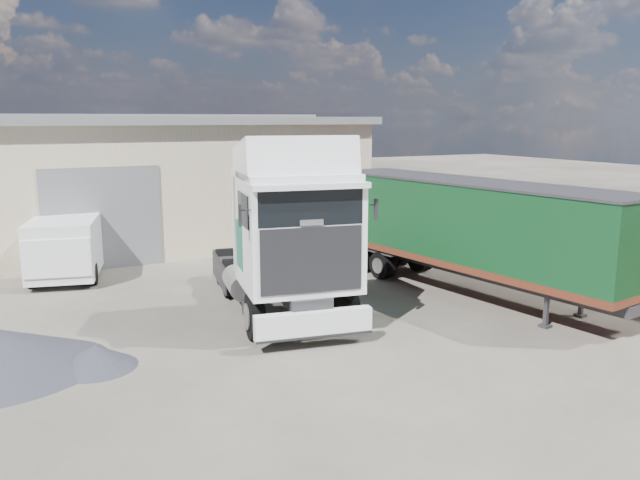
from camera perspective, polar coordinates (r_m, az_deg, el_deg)
name	(u,v)px	position (r m, az deg, el deg)	size (l,w,h in m)	color
ground	(266,351)	(14.56, -4.99, -10.07)	(120.00, 120.00, 0.00)	black
brick_boundary_wall	(479,222)	(25.23, 14.32, 1.62)	(0.35, 26.00, 2.50)	#983F26
tractor_unit	(288,243)	(16.27, -2.91, -0.29)	(3.98, 7.59, 4.86)	black
box_trailer	(468,225)	(19.15, 13.40, 1.33)	(3.62, 10.57, 3.45)	#2D2D30
panel_van	(68,245)	(22.66, -22.01, -0.40)	(3.17, 5.32, 2.04)	black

